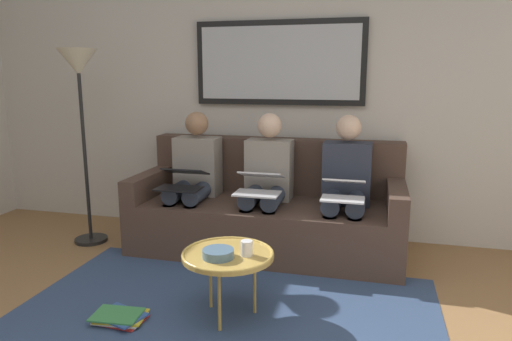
{
  "coord_description": "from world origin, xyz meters",
  "views": [
    {
      "loc": [
        -0.84,
        1.56,
        1.44
      ],
      "look_at": [
        0.0,
        -1.7,
        0.75
      ],
      "focal_mm": 32.51,
      "sensor_mm": 36.0,
      "label": 1
    }
  ],
  "objects_px": {
    "bowl": "(219,254)",
    "person_right": "(194,175)",
    "laptop_silver": "(260,183)",
    "standing_lamp": "(80,84)",
    "framed_mirror": "(279,63)",
    "laptop_white": "(344,189)",
    "couch": "(268,212)",
    "laptop_black": "(182,179)",
    "coffee_table": "(228,255)",
    "person_middle": "(267,179)",
    "person_left": "(346,183)",
    "magazine_stack": "(120,317)",
    "cup": "(247,248)"
  },
  "relations": [
    {
      "from": "laptop_white",
      "to": "laptop_black",
      "type": "height_order",
      "value": "laptop_black"
    },
    {
      "from": "couch",
      "to": "person_left",
      "type": "distance_m",
      "value": 0.71
    },
    {
      "from": "cup",
      "to": "laptop_white",
      "type": "relative_size",
      "value": 0.27
    },
    {
      "from": "laptop_silver",
      "to": "person_right",
      "type": "height_order",
      "value": "person_right"
    },
    {
      "from": "laptop_black",
      "to": "magazine_stack",
      "type": "distance_m",
      "value": 1.27
    },
    {
      "from": "bowl",
      "to": "laptop_silver",
      "type": "bearing_deg",
      "value": -89.76
    },
    {
      "from": "couch",
      "to": "cup",
      "type": "relative_size",
      "value": 24.44
    },
    {
      "from": "coffee_table",
      "to": "person_middle",
      "type": "relative_size",
      "value": 0.48
    },
    {
      "from": "bowl",
      "to": "laptop_black",
      "type": "bearing_deg",
      "value": -56.84
    },
    {
      "from": "couch",
      "to": "coffee_table",
      "type": "height_order",
      "value": "couch"
    },
    {
      "from": "person_left",
      "to": "person_right",
      "type": "relative_size",
      "value": 1.0
    },
    {
      "from": "bowl",
      "to": "magazine_stack",
      "type": "distance_m",
      "value": 0.72
    },
    {
      "from": "laptop_white",
      "to": "person_right",
      "type": "xyz_separation_m",
      "value": [
        1.28,
        -0.25,
        -0.02
      ]
    },
    {
      "from": "person_left",
      "to": "person_middle",
      "type": "relative_size",
      "value": 1.0
    },
    {
      "from": "person_left",
      "to": "laptop_silver",
      "type": "xyz_separation_m",
      "value": [
        0.64,
        0.24,
        0.02
      ]
    },
    {
      "from": "couch",
      "to": "standing_lamp",
      "type": "relative_size",
      "value": 1.33
    },
    {
      "from": "laptop_black",
      "to": "magazine_stack",
      "type": "xyz_separation_m",
      "value": [
        -0.06,
        1.12,
        -0.6
      ]
    },
    {
      "from": "person_left",
      "to": "person_middle",
      "type": "bearing_deg",
      "value": 0.0
    },
    {
      "from": "coffee_table",
      "to": "magazine_stack",
      "type": "xyz_separation_m",
      "value": [
        0.61,
        0.21,
        -0.37
      ]
    },
    {
      "from": "bowl",
      "to": "laptop_black",
      "type": "distance_m",
      "value": 1.19
    },
    {
      "from": "laptop_white",
      "to": "couch",
      "type": "bearing_deg",
      "value": -26.23
    },
    {
      "from": "magazine_stack",
      "to": "standing_lamp",
      "type": "distance_m",
      "value": 2.02
    },
    {
      "from": "laptop_silver",
      "to": "person_right",
      "type": "bearing_deg",
      "value": -20.28
    },
    {
      "from": "laptop_black",
      "to": "magazine_stack",
      "type": "bearing_deg",
      "value": 93.15
    },
    {
      "from": "couch",
      "to": "person_middle",
      "type": "xyz_separation_m",
      "value": [
        0.0,
        0.07,
        0.3
      ]
    },
    {
      "from": "bowl",
      "to": "standing_lamp",
      "type": "distance_m",
      "value": 2.08
    },
    {
      "from": "framed_mirror",
      "to": "coffee_table",
      "type": "bearing_deg",
      "value": 91.18
    },
    {
      "from": "coffee_table",
      "to": "person_middle",
      "type": "height_order",
      "value": "person_middle"
    },
    {
      "from": "standing_lamp",
      "to": "framed_mirror",
      "type": "bearing_deg",
      "value": -157.07
    },
    {
      "from": "person_left",
      "to": "laptop_white",
      "type": "xyz_separation_m",
      "value": [
        0.0,
        0.25,
        0.02
      ]
    },
    {
      "from": "cup",
      "to": "magazine_stack",
      "type": "height_order",
      "value": "cup"
    },
    {
      "from": "bowl",
      "to": "person_right",
      "type": "height_order",
      "value": "person_right"
    },
    {
      "from": "laptop_white",
      "to": "framed_mirror",
      "type": "bearing_deg",
      "value": -47.71
    },
    {
      "from": "bowl",
      "to": "person_right",
      "type": "bearing_deg",
      "value": -62.27
    },
    {
      "from": "couch",
      "to": "coffee_table",
      "type": "relative_size",
      "value": 4.0
    },
    {
      "from": "laptop_silver",
      "to": "standing_lamp",
      "type": "height_order",
      "value": "standing_lamp"
    },
    {
      "from": "coffee_table",
      "to": "standing_lamp",
      "type": "distance_m",
      "value": 2.09
    },
    {
      "from": "bowl",
      "to": "laptop_black",
      "type": "xyz_separation_m",
      "value": [
        0.64,
        -0.99,
        0.19
      ]
    },
    {
      "from": "laptop_silver",
      "to": "laptop_white",
      "type": "bearing_deg",
      "value": 179.09
    },
    {
      "from": "framed_mirror",
      "to": "person_left",
      "type": "relative_size",
      "value": 1.32
    },
    {
      "from": "person_right",
      "to": "bowl",
      "type": "bearing_deg",
      "value": 117.73
    },
    {
      "from": "cup",
      "to": "couch",
      "type": "bearing_deg",
      "value": -82.97
    },
    {
      "from": "coffee_table",
      "to": "bowl",
      "type": "relative_size",
      "value": 3.0
    },
    {
      "from": "framed_mirror",
      "to": "laptop_black",
      "type": "height_order",
      "value": "framed_mirror"
    },
    {
      "from": "bowl",
      "to": "person_left",
      "type": "height_order",
      "value": "person_left"
    },
    {
      "from": "person_right",
      "to": "coffee_table",
      "type": "bearing_deg",
      "value": 120.36
    },
    {
      "from": "framed_mirror",
      "to": "standing_lamp",
      "type": "distance_m",
      "value": 1.69
    },
    {
      "from": "framed_mirror",
      "to": "standing_lamp",
      "type": "xyz_separation_m",
      "value": [
        1.55,
        0.66,
        -0.18
      ]
    },
    {
      "from": "coffee_table",
      "to": "person_right",
      "type": "height_order",
      "value": "person_right"
    },
    {
      "from": "framed_mirror",
      "to": "couch",
      "type": "bearing_deg",
      "value": 90.0
    }
  ]
}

